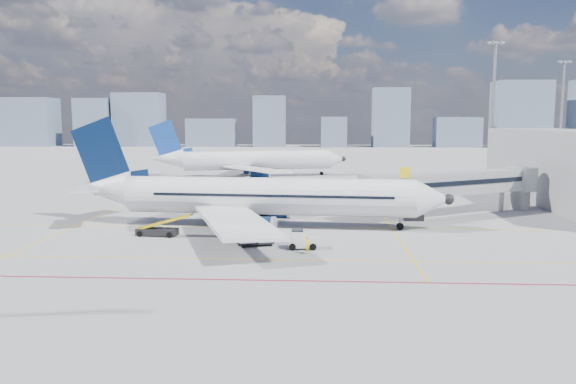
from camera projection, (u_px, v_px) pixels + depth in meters
name	position (u px, v px, depth m)	size (l,w,h in m)	color
ground	(252.00, 243.00, 51.99)	(420.00, 420.00, 0.00)	gray
apron_markings	(240.00, 253.00, 48.15)	(90.00, 35.12, 0.01)	yellow
jet_bridge	(464.00, 184.00, 66.99)	(23.55, 15.78, 6.30)	gray
terminal_block	(571.00, 168.00, 74.95)	(10.00, 42.00, 10.00)	gray
floodlight_mast_ne	(493.00, 108.00, 102.67)	(3.20, 0.61, 25.45)	gray
floodlight_mast_far	(562.00, 111.00, 135.88)	(3.20, 0.61, 25.45)	gray
distant_skyline	(303.00, 121.00, 238.77)	(254.06, 15.62, 27.81)	slate
main_aircraft	(253.00, 197.00, 60.00)	(41.23, 35.88, 12.03)	silver
second_aircraft	(249.00, 161.00, 113.18)	(39.31, 33.77, 11.63)	silver
baggage_tug	(301.00, 240.00, 49.68)	(2.57, 1.65, 1.72)	silver
cargo_dolly	(255.00, 235.00, 50.90)	(3.58, 2.44, 1.80)	black
belt_loader	(159.00, 230.00, 55.21)	(5.82, 1.97, 2.34)	black
ramp_worker	(308.00, 245.00, 47.78)	(0.58, 0.38, 1.60)	yellow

